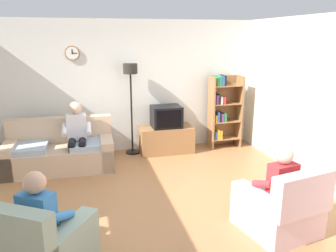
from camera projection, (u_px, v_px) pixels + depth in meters
The scene contains 13 objects.
ground_plane at pixel (147, 207), 4.77m from camera, with size 12.00×12.00×0.00m, color #9E6B42.
back_wall_assembly at pixel (122, 87), 6.91m from camera, with size 6.20×0.17×2.70m.
right_wall at pixel (330, 105), 5.10m from camera, with size 0.12×5.80×2.70m, color silver.
couch at pixel (60, 152), 6.10m from camera, with size 1.92×0.92×0.90m.
tv_stand at pixel (166, 139), 7.01m from camera, with size 1.10×0.56×0.55m.
tv at pixel (166, 117), 6.85m from camera, with size 0.60×0.49×0.44m.
bookshelf at pixel (222, 110), 7.23m from camera, with size 0.68×0.36×1.58m.
floor_lamp at pixel (131, 84), 6.63m from camera, with size 0.28×0.28×1.85m.
armchair_near_window at pixel (42, 248), 3.38m from camera, with size 1.15×1.17×0.90m.
armchair_near_bookshelf at pixel (279, 210), 4.12m from camera, with size 0.96×1.02×0.90m.
person_on_couch at pixel (77, 133), 5.97m from camera, with size 0.52×0.54×1.24m.
person_in_left_armchair at pixel (44, 216), 3.38m from camera, with size 0.61×0.64×1.12m.
person_in_right_armchair at pixel (276, 184), 4.12m from camera, with size 0.57×0.59×1.12m.
Camera 1 is at (-0.76, -4.25, 2.36)m, focal length 35.73 mm.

